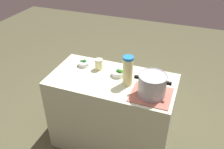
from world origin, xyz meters
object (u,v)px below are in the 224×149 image
cooking_pot (152,85)px  lemonade_pitcher (128,71)px  mason_jar (99,64)px  broccoli_bowl_center (118,73)px  broccoli_bowl_front (84,63)px

cooking_pot → lemonade_pitcher: size_ratio=1.10×
mason_jar → broccoli_bowl_center: (-0.23, 0.05, -0.03)m
mason_jar → broccoli_bowl_front: mason_jar is taller
broccoli_bowl_front → lemonade_pitcher: bearing=162.9°
lemonade_pitcher → broccoli_bowl_center: size_ratio=2.20×
broccoli_bowl_center → broccoli_bowl_front: bearing=-8.1°
cooking_pot → broccoli_bowl_center: cooking_pot is taller
cooking_pot → broccoli_bowl_center: bearing=-28.1°
mason_jar → broccoli_bowl_front: 0.18m
lemonade_pitcher → mason_jar: (0.35, -0.15, -0.09)m
broccoli_bowl_front → mason_jar: bearing=176.1°
mason_jar → broccoli_bowl_center: 0.23m
cooking_pot → broccoli_bowl_front: (0.78, -0.26, -0.08)m
cooking_pot → mason_jar: bearing=-22.2°
cooking_pot → mason_jar: cooking_pot is taller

